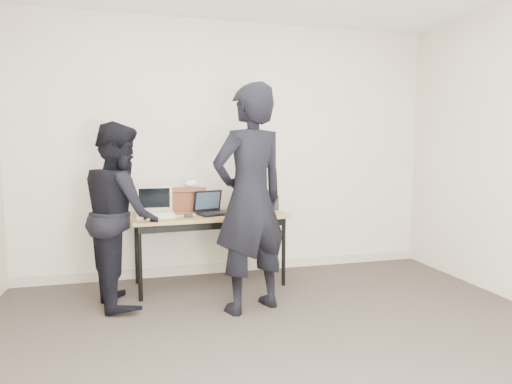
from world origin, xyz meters
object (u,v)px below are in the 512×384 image
object	(u,v)px
desk	(209,220)
laptop_center	(212,209)
laptop_beige	(155,210)
leather_satchel	(188,199)
equipment_box	(265,202)
person_observer	(121,214)
laptop_right	(254,204)
person_typist	(250,199)

from	to	relation	value
desk	laptop_center	bearing A→B (deg)	-60.10
desk	laptop_beige	xyz separation A→B (m)	(-0.52, -0.00, 0.11)
leather_satchel	equipment_box	bearing A→B (deg)	4.18
desk	person_observer	xyz separation A→B (m)	(-0.82, -0.29, 0.13)
desk	person_observer	world-z (taller)	person_observer
laptop_beige	laptop_center	size ratio (longest dim) A/B	0.95
laptop_beige	laptop_right	xyz separation A→B (m)	(1.02, 0.16, 0.00)
desk	person_observer	distance (m)	0.88
laptop_beige	person_typist	bearing A→B (deg)	-45.01
laptop_beige	person_typist	distance (m)	1.07
equipment_box	person_typist	world-z (taller)	person_typist
laptop_center	laptop_right	xyz separation A→B (m)	(0.48, 0.18, 0.00)
desk	person_typist	distance (m)	0.83
desk	laptop_center	world-z (taller)	laptop_center
leather_satchel	person_observer	xyz separation A→B (m)	(-0.64, -0.52, -0.05)
person_observer	laptop_beige	bearing A→B (deg)	-58.64
laptop_right	person_typist	xyz separation A→B (m)	(-0.26, -0.89, 0.17)
laptop_beige	equipment_box	xyz separation A→B (m)	(1.15, 0.20, 0.02)
laptop_beige	laptop_center	distance (m)	0.54
leather_satchel	person_typist	size ratio (longest dim) A/B	0.20
person_typist	person_observer	xyz separation A→B (m)	(-1.05, 0.45, -0.15)
equipment_box	laptop_right	bearing A→B (deg)	-164.01
desk	laptop_center	distance (m)	0.12
leather_satchel	person_typist	distance (m)	1.06
laptop_center	laptop_beige	bearing A→B (deg)	160.22
person_typist	person_observer	world-z (taller)	person_typist
desk	leather_satchel	distance (m)	0.35
laptop_center	person_typist	xyz separation A→B (m)	(0.22, -0.71, 0.18)
laptop_beige	leather_satchel	size ratio (longest dim) A/B	0.92
leather_satchel	person_typist	bearing A→B (deg)	-60.02
desk	person_typist	xyz separation A→B (m)	(0.23, -0.74, 0.29)
laptop_right	person_typist	bearing A→B (deg)	-143.23
person_typist	laptop_center	bearing A→B (deg)	-93.87
desk	laptop_right	bearing A→B (deg)	13.25
laptop_center	leather_satchel	world-z (taller)	leather_satchel
laptop_right	desk	bearing A→B (deg)	160.47
desk	person_typist	size ratio (longest dim) A/B	0.81
equipment_box	person_typist	xyz separation A→B (m)	(-0.39, -0.93, 0.15)
equipment_box	person_observer	xyz separation A→B (m)	(-1.45, -0.49, 0.00)
leather_satchel	laptop_beige	bearing A→B (deg)	-139.19
laptop_beige	leather_satchel	distance (m)	0.42
laptop_center	person_typist	distance (m)	0.77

